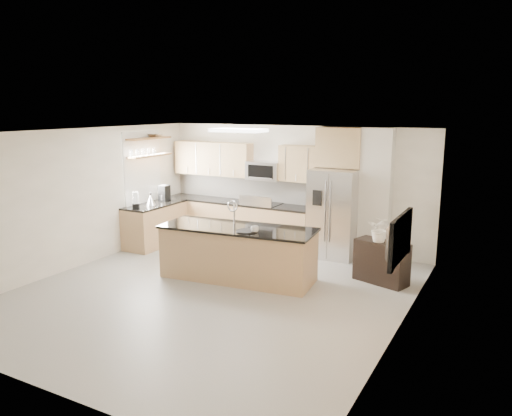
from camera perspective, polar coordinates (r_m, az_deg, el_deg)
The scene contains 27 objects.
floor at distance 8.32m, azimuth -5.09°, elevation -9.60°, with size 6.50×6.50×0.00m, color #9B9993.
ceiling at distance 7.77m, azimuth -5.44°, elevation 8.58°, with size 6.00×6.50×0.02m, color white.
wall_back at distance 10.75m, azimuth 4.33°, elevation 2.45°, with size 6.00×0.02×2.60m, color white.
wall_front at distance 5.63m, azimuth -23.94°, elevation -7.02°, with size 6.00×0.02×2.60m, color white.
wall_left at distance 9.89m, azimuth -19.92°, elevation 0.99°, with size 0.02×6.50×2.60m, color white.
wall_right at distance 6.81m, azimuth 16.37°, elevation -3.36°, with size 0.02×6.50×2.60m, color white.
back_counter at distance 11.18m, azimuth -2.15°, elevation -1.49°, with size 3.55×0.66×1.44m.
left_counter at distance 11.14m, azimuth -11.44°, elevation -1.83°, with size 0.66×1.50×0.92m.
range at distance 10.88m, azimuth 0.66°, elevation -1.86°, with size 0.76×0.64×1.14m.
upper_cabinets at distance 11.13m, azimuth -2.15°, elevation 5.51°, with size 3.50×0.33×0.75m.
microwave at distance 10.78m, azimuth 0.98°, elevation 4.27°, with size 0.76×0.40×0.40m.
refrigerator at distance 10.10m, azimuth 8.92°, elevation -0.62°, with size 0.92×0.78×1.78m.
partition_column at distance 10.02m, azimuth 13.52°, elevation 1.49°, with size 0.60×0.30×2.60m, color beige.
window at distance 11.13m, azimuth -12.89°, elevation 4.32°, with size 0.04×1.15×1.65m.
shelf_lower at distance 11.09m, azimuth -12.12°, elevation 5.89°, with size 0.30×1.20×0.04m, color brown.
shelf_upper at distance 11.06m, azimuth -12.20°, elevation 7.79°, with size 0.30×1.20×0.04m, color brown.
ceiling_fixture at distance 9.34m, azimuth -2.01°, elevation 8.87°, with size 1.00×0.50×0.06m, color white.
island at distance 8.79m, azimuth -2.08°, elevation -5.14°, with size 2.80×1.26×1.36m.
credenza at distance 8.89m, azimuth 14.14°, elevation -6.02°, with size 0.92×0.38×0.73m, color black.
cup at distance 8.28m, azimuth -0.14°, elevation -2.45°, with size 0.14×0.14×0.11m, color white.
platter at distance 8.35m, azimuth -1.05°, elevation -2.65°, with size 0.37×0.37×0.02m, color black.
blender at distance 10.58m, azimuth -13.58°, elevation 0.76°, with size 0.15×0.15×0.35m.
kettle at distance 10.86m, azimuth -11.94°, elevation 0.93°, with size 0.22×0.22×0.27m.
coffee_maker at distance 11.31m, azimuth -10.46°, elevation 1.65°, with size 0.20×0.24×0.35m.
bowl at distance 11.23m, azimuth -11.48°, elevation 8.22°, with size 0.41×0.41×0.10m, color silver.
flower_vase at distance 8.68m, azimuth 14.08°, elevation -1.64°, with size 0.61×0.52×0.67m, color white.
television at distance 6.62m, azimuth 15.26°, elevation -3.26°, with size 1.08×0.14×0.62m, color black.
Camera 1 is at (4.30, -6.46, 3.00)m, focal length 35.00 mm.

